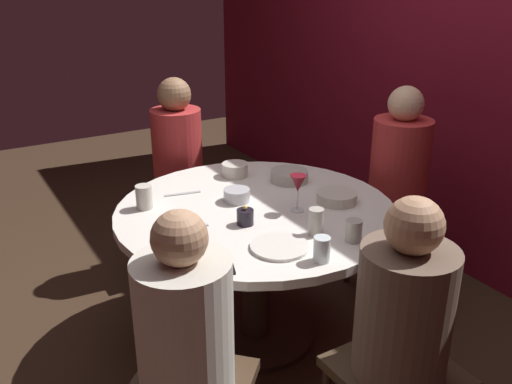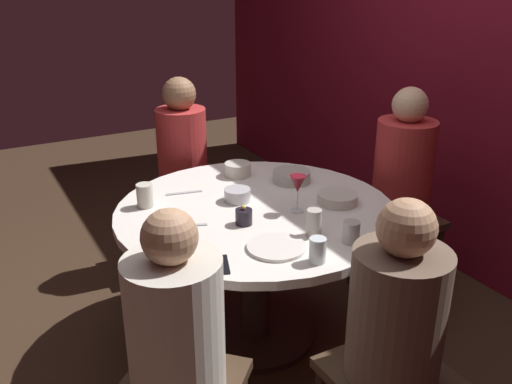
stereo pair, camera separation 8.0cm
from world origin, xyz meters
The scene contains 21 objects.
ground_plane centered at (0.00, 0.00, 0.00)m, with size 8.00×8.00×0.00m, color #382619.
back_wall centered at (0.00, 1.48, 1.30)m, with size 6.00×0.10×2.60m, color maroon.
dining_table centered at (0.00, 0.00, 0.57)m, with size 1.32×1.32×0.72m.
seated_diner_left centered at (-0.91, 0.00, 0.73)m, with size 0.40×0.40×1.19m.
seated_diner_back centered at (0.00, 0.91, 0.74)m, with size 0.40×0.40×1.20m.
seated_diner_right centered at (0.96, 0.00, 0.70)m, with size 0.40×0.40×1.12m.
seated_diner_front_right centered at (0.67, -0.67, 0.69)m, with size 0.57×0.57×1.12m.
candle_holder centered at (0.13, -0.13, 0.76)m, with size 0.08×0.08×0.09m.
wine_glass centered at (0.13, 0.15, 0.85)m, with size 0.08×0.08×0.18m.
dinner_plate centered at (0.39, -0.12, 0.73)m, with size 0.24×0.24×0.01m, color silver.
cell_phone centered at (0.41, -0.39, 0.73)m, with size 0.07×0.14×0.01m, color black.
bowl_serving_large centered at (-0.12, -0.04, 0.75)m, with size 0.13×0.13×0.06m, color #B7B7BC.
bowl_salad_center centered at (-0.21, 0.33, 0.75)m, with size 0.20×0.20×0.06m, color #B2ADA3.
bowl_small_white centered at (0.14, 0.37, 0.75)m, with size 0.19×0.19×0.05m, color beige.
bowl_sauce_side centered at (-0.42, 0.12, 0.76)m, with size 0.14×0.14×0.07m, color beige.
cup_near_candle centered at (0.56, -0.04, 0.77)m, with size 0.07×0.07×0.10m, color silver.
cup_by_left_diner centered at (-0.27, -0.45, 0.78)m, with size 0.08×0.08×0.11m, color beige.
cup_by_right_diner centered at (0.37, 0.07, 0.78)m, with size 0.06×0.06×0.12m, color #B2ADA3.
cup_center_front centered at (0.50, 0.17, 0.77)m, with size 0.07×0.07×0.09m, color #B2ADA3.
fork_near_plate centered at (0.03, -0.36, 0.73)m, with size 0.02×0.18×0.01m, color #B7B7BC.
knife_near_plate centered at (-0.33, -0.23, 0.73)m, with size 0.02×0.18×0.01m, color #B7B7BC.
Camera 1 is at (2.04, -1.23, 1.78)m, focal length 38.97 mm.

